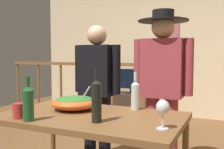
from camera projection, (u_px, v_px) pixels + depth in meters
name	position (u px, v px, depth m)	size (l,w,h in m)	color
back_wall	(171.00, 49.00, 5.11)	(5.77, 0.10, 2.63)	beige
framed_picture	(168.00, 28.00, 5.05)	(0.42, 0.03, 0.42)	#AB5C65
stair_railing	(95.00, 86.00, 4.29)	(2.59, 0.10, 1.12)	brown
tv_console	(130.00, 104.00, 5.17)	(0.90, 0.40, 0.44)	#38281E
flat_screen_tv	(130.00, 79.00, 5.11)	(0.64, 0.12, 0.48)	black
serving_table	(91.00, 124.00, 1.96)	(1.37, 0.82, 0.74)	brown
salad_bowl	(74.00, 102.00, 2.14)	(0.38, 0.38, 0.20)	#DB5B23
wine_glass	(163.00, 109.00, 1.56)	(0.08, 0.08, 0.18)	silver
wine_bottle_clear	(135.00, 94.00, 2.13)	(0.07, 0.07, 0.31)	silver
wine_bottle_dark	(97.00, 100.00, 1.72)	(0.07, 0.07, 0.37)	black
wine_bottle_green	(28.00, 102.00, 1.76)	(0.08, 0.08, 0.31)	#1E5628
mug_red	(19.00, 111.00, 1.84)	(0.12, 0.09, 0.11)	#B7332D
person_standing_left	(97.00, 85.00, 2.79)	(0.54, 0.22, 1.50)	black
person_standing_right	(162.00, 79.00, 2.49)	(0.57, 0.47, 1.61)	#9E3842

